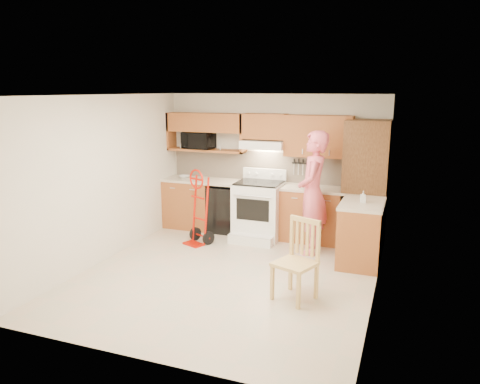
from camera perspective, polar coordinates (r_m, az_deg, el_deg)
The scene contains 28 objects.
floor at distance 6.67m, azimuth -1.52°, elevation -10.24°, with size 4.00×4.50×0.02m, color #C0AB92.
ceiling at distance 6.15m, azimuth -1.66°, elevation 11.96°, with size 4.00×4.50×0.02m, color white.
wall_back at distance 8.39m, azimuth 4.19°, elevation 3.45°, with size 4.00×0.02×2.50m, color beige.
wall_front at distance 4.35m, azimuth -12.83°, elevation -5.50°, with size 4.00×0.02×2.50m, color beige.
wall_left at distance 7.27m, azimuth -16.45°, elevation 1.55°, with size 0.02×4.50×2.50m, color beige.
wall_right at distance 5.86m, azimuth 16.97°, elevation -1.06°, with size 0.02×4.50×2.50m, color beige.
backsplash at distance 8.38m, azimuth 4.14°, elevation 3.09°, with size 3.92×0.03×0.55m, color #C8B29A.
lower_cab_left at distance 8.83m, azimuth -6.17°, elevation -1.43°, with size 0.90×0.60×0.90m, color brown.
dishwasher at distance 8.53m, azimuth -1.65°, elevation -2.03°, with size 0.60×0.60×0.85m, color black.
lower_cab_right at distance 8.08m, azimuth 9.15°, elevation -2.85°, with size 1.14×0.60×0.90m, color brown.
countertop_left at distance 8.60m, azimuth -4.45°, elevation 1.43°, with size 1.50×0.63×0.04m, color #BEB099.
countertop_right at distance 7.96m, azimuth 9.27°, elevation 0.41°, with size 1.14×0.63×0.04m, color #BEB099.
cab_return_right at distance 7.20m, azimuth 14.70°, elevation -5.03°, with size 0.60×1.00×0.90m, color brown.
countertop_return at distance 7.07m, azimuth 14.91°, elevation -1.39°, with size 0.63×1.00×0.04m, color #BEB099.
pantry_tall at distance 7.83m, azimuth 15.19°, elevation 0.89°, with size 0.70×0.60×2.10m, color brown.
upper_cab_left at distance 8.58m, azimuth -4.19°, elevation 8.56°, with size 1.50×0.33×0.34m, color brown.
upper_shelf_mw at distance 8.63m, azimuth -4.14°, elevation 5.18°, with size 1.50×0.33×0.04m, color brown.
upper_cab_center at distance 8.18m, azimuth 3.11°, elevation 8.10°, with size 0.76×0.33×0.44m, color brown.
upper_cab_right at distance 7.96m, azimuth 9.68°, elevation 6.81°, with size 1.14×0.33×0.70m, color brown.
range_hood at distance 8.15m, azimuth 2.95°, elevation 5.89°, with size 0.76×0.46×0.14m, color white.
knife_strip at distance 8.21m, azimuth 7.78°, elevation 3.09°, with size 0.40×0.05×0.29m, color black, non-canonical shape.
microwave at distance 8.68m, azimuth -5.15°, elevation 6.37°, with size 0.56×0.38×0.31m, color black.
range at distance 8.06m, azimuth 2.22°, elevation -1.67°, with size 0.80×1.06×1.18m, color white, non-canonical shape.
person at distance 7.36m, azimuth 8.96°, elevation -0.11°, with size 0.71×0.47×1.96m, color #E15C6F.
hand_truck at distance 7.80m, azimuth -5.32°, elevation -2.32°, with size 0.46×0.42×1.16m, color #BD1304, non-canonical shape.
dining_chair at distance 5.80m, azimuth 6.79°, elevation -8.43°, with size 0.45×0.50×1.01m, color #E2B961, non-canonical shape.
soap_bottle at distance 7.04m, azimuth 14.95°, elevation -0.57°, with size 0.08×0.08×0.17m, color white.
bowl at distance 8.76m, azimuth -6.89°, elevation 1.89°, with size 0.20×0.20×0.05m, color white.
Camera 1 is at (2.30, -5.70, 2.58)m, focal length 34.56 mm.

